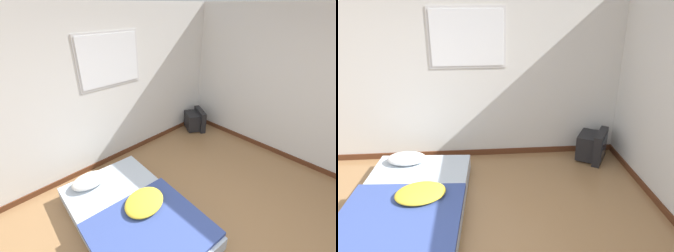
# 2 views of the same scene
# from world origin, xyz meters

# --- Properties ---
(wall_back) EXTENTS (7.84, 0.08, 2.60)m
(wall_back) POSITION_xyz_m (0.01, 2.60, 1.29)
(wall_back) COLOR silver
(wall_back) RESTS_ON ground_plane
(mattress_bed) EXTENTS (1.39, 2.15, 0.35)m
(mattress_bed) POSITION_xyz_m (-0.23, 1.16, 0.13)
(mattress_bed) COLOR silver
(mattress_bed) RESTS_ON ground_plane
(crt_tv) EXTENTS (0.56, 0.60, 0.46)m
(crt_tv) POSITION_xyz_m (2.31, 2.28, 0.22)
(crt_tv) COLOR black
(crt_tv) RESTS_ON ground_plane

